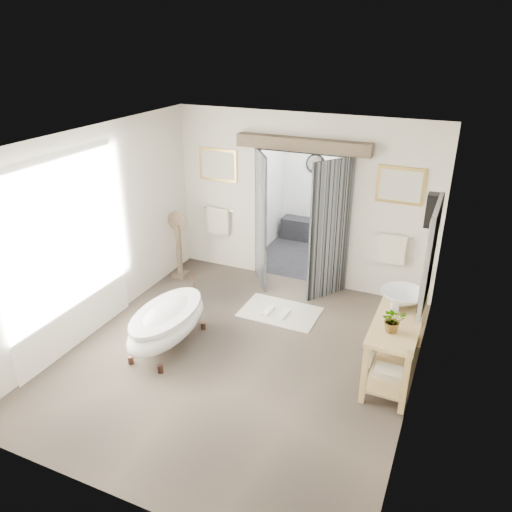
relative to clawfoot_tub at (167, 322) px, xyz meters
name	(u,v)px	position (x,y,z in m)	size (l,w,h in m)	color
ground_plane	(238,356)	(1.00, 0.17, -0.38)	(5.00, 5.00, 0.00)	brown
room_shell	(229,232)	(0.97, 0.06, 1.48)	(4.52, 5.02, 2.91)	beige
shower_room	(326,206)	(1.00, 4.16, 0.52)	(2.22, 2.01, 2.51)	#27272C
back_wall_dressing	(299,198)	(1.00, 2.48, 1.18)	(3.82, 0.74, 2.52)	black
clawfoot_tub	(167,322)	(0.00, 0.00, 0.00)	(0.71, 1.59, 0.78)	#3F281E
vanity	(394,339)	(2.95, 0.66, 0.12)	(0.57, 1.60, 0.85)	tan
pedestal_mirror	(179,249)	(-0.99, 1.92, 0.15)	(0.37, 0.24, 1.25)	brown
rug	(280,312)	(1.11, 1.47, -0.37)	(1.20, 0.80, 0.01)	beige
slippers	(276,313)	(1.07, 1.37, -0.34)	(0.39, 0.29, 0.05)	silver
basin	(402,298)	(2.96, 0.95, 0.57)	(0.57, 0.57, 0.20)	white
plant	(393,320)	(2.95, 0.27, 0.62)	(0.27, 0.24, 0.30)	gray
soap_bottle_a	(395,304)	(2.90, 0.76, 0.57)	(0.09, 0.09, 0.20)	gray
soap_bottle_b	(407,290)	(2.97, 1.23, 0.55)	(0.12, 0.12, 0.15)	gray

